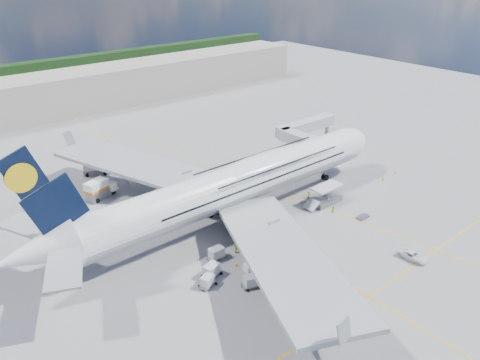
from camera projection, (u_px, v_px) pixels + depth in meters
ground at (273, 239)px, 81.18m from camera, size 300.00×300.00×0.00m
taxi_line_main at (273, 239)px, 81.18m from camera, size 0.25×220.00×0.01m
taxi_line_cross at (369, 297)px, 67.33m from camera, size 120.00×0.25×0.01m
taxi_line_diag at (289, 194)px, 96.20m from camera, size 14.16×99.06×0.01m
airliner at (238, 183)px, 85.30m from camera, size 77.26×79.15×23.71m
jet_bridge at (305, 133)px, 109.94m from camera, size 18.80×12.10×8.50m
cargo_loader at (325, 197)px, 92.36m from camera, size 8.53×3.20×3.67m
terminal at (62, 94)px, 144.40m from camera, size 180.00×16.00×12.00m
tree_line at (116, 61)px, 199.54m from camera, size 160.00×6.00×8.00m
dolly_row_a at (212, 270)px, 71.14m from camera, size 3.64×2.55×2.09m
dolly_row_b at (251, 281)px, 68.99m from camera, size 3.29×2.34×1.88m
dolly_row_c at (217, 253)px, 75.33m from camera, size 3.19×1.73×2.00m
dolly_back at (207, 281)px, 69.07m from camera, size 3.19×2.45×1.79m
dolly_nose_far at (363, 216)px, 87.52m from camera, size 2.63×1.47×0.38m
dolly_nose_near at (287, 221)px, 85.78m from camera, size 3.14×1.95×0.43m
baggage_tug at (251, 265)px, 73.00m from camera, size 2.78×1.47×1.68m
catering_truck_inner at (100, 189)px, 94.25m from camera, size 7.02×4.31×3.90m
catering_truck_outer at (96, 168)px, 104.42m from camera, size 6.33×4.46×3.49m
service_van at (413, 256)px, 75.38m from camera, size 2.27×4.70×1.29m
crew_nose at (383, 178)px, 101.45m from camera, size 0.67×0.70×1.61m
crew_loader at (333, 210)px, 88.67m from camera, size 1.01×0.92×1.69m
crew_wing at (236, 248)px, 76.86m from camera, size 0.74×1.25×1.99m
crew_van at (309, 195)px, 94.53m from camera, size 0.68×0.84×1.50m
crew_tug at (272, 285)px, 68.08m from camera, size 1.34×0.89×1.94m
cone_nose at (395, 172)px, 105.49m from camera, size 0.46×0.46×0.58m
cone_wing_left_inner at (152, 221)px, 85.97m from camera, size 0.45×0.45×0.58m
cone_wing_left_outer at (77, 199)px, 94.00m from camera, size 0.43×0.43×0.55m
cone_wing_right_inner at (236, 265)px, 73.87m from camera, size 0.43×0.43×0.55m
cone_wing_right_outer at (318, 293)px, 67.64m from camera, size 0.40×0.40×0.51m
cone_tail at (54, 270)px, 72.67m from camera, size 0.46×0.46×0.58m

